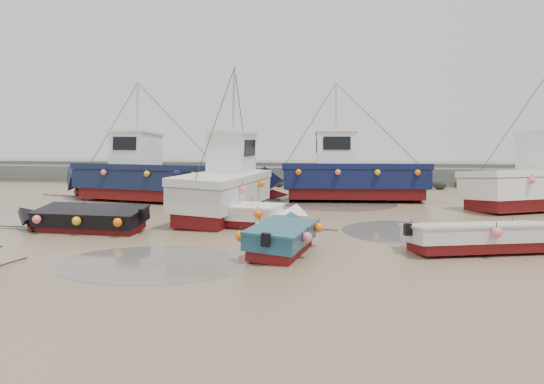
{
  "coord_description": "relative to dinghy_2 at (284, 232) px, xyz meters",
  "views": [
    {
      "loc": [
        3.58,
        -15.52,
        3.38
      ],
      "look_at": [
        0.94,
        3.11,
        1.4
      ],
      "focal_mm": 35.0,
      "sensor_mm": 36.0,
      "label": 1
    }
  ],
  "objects": [
    {
      "name": "cabin_boat_1",
      "position": [
        -3.18,
        6.46,
        0.8
      ],
      "size": [
        3.3,
        9.73,
        6.22
      ],
      "rotation": [
        0.0,
        0.0,
        -0.12
      ],
      "color": "maroon",
      "rests_on": "ground"
    },
    {
      "name": "puddle_b",
      "position": [
        3.67,
        3.84,
        -0.56
      ],
      "size": [
        4.05,
        4.05,
        0.01
      ],
      "primitive_type": "cylinder",
      "color": "#60574E",
      "rests_on": "ground"
    },
    {
      "name": "person",
      "position": [
        -5.87,
        7.83,
        -0.56
      ],
      "size": [
        0.81,
        0.71,
        1.86
      ],
      "primitive_type": "imported",
      "rotation": [
        0.0,
        0.0,
        3.63
      ],
      "color": "#181D35",
      "rests_on": "ground"
    },
    {
      "name": "puddle_c",
      "position": [
        -10.21,
        3.56,
        -0.56
      ],
      "size": [
        3.65,
        3.65,
        0.01
      ],
      "primitive_type": "cylinder",
      "color": "#60574E",
      "rests_on": "ground"
    },
    {
      "name": "puddle_a",
      "position": [
        -3.3,
        -1.99,
        -0.56
      ],
      "size": [
        5.3,
        5.3,
        0.01
      ],
      "primitive_type": "cylinder",
      "color": "#60574E",
      "rests_on": "ground"
    },
    {
      "name": "dinghy_2",
      "position": [
        0.0,
        0.0,
        0.0
      ],
      "size": [
        2.29,
        5.38,
        1.43
      ],
      "rotation": [
        0.0,
        0.0,
        -0.15
      ],
      "color": "maroon",
      "rests_on": "ground"
    },
    {
      "name": "seawall",
      "position": [
        -1.73,
        22.22,
        0.07
      ],
      "size": [
        60.0,
        4.92,
        1.5
      ],
      "color": "#61615C",
      "rests_on": "ground"
    },
    {
      "name": "dinghy_3",
      "position": [
        6.03,
        0.77,
        -0.02
      ],
      "size": [
        6.53,
        2.97,
        1.43
      ],
      "rotation": [
        0.0,
        0.0,
        -1.29
      ],
      "color": "maroon",
      "rests_on": "ground"
    },
    {
      "name": "ground",
      "position": [
        -1.77,
        0.23,
        -0.56
      ],
      "size": [
        120.0,
        120.0,
        0.0
      ],
      "primitive_type": "plane",
      "color": "#907356",
      "rests_on": "ground"
    },
    {
      "name": "puddle_d",
      "position": [
        1.46,
        11.38,
        -0.56
      ],
      "size": [
        5.75,
        5.75,
        0.01
      ],
      "primitive_type": "cylinder",
      "color": "#60574E",
      "rests_on": "ground"
    },
    {
      "name": "cabin_boat_0",
      "position": [
        -8.92,
        11.28,
        0.74
      ],
      "size": [
        11.48,
        4.86,
        6.22
      ],
      "rotation": [
        0.0,
        0.0,
        1.36
      ],
      "color": "maroon",
      "rests_on": "ground"
    },
    {
      "name": "cabin_boat_2",
      "position": [
        1.62,
        12.67,
        0.76
      ],
      "size": [
        10.79,
        3.6,
        6.22
      ],
      "rotation": [
        0.0,
        0.0,
        1.65
      ],
      "color": "maroon",
      "rests_on": "ground"
    },
    {
      "name": "dinghy_4",
      "position": [
        -7.57,
        2.36,
        -0.02
      ],
      "size": [
        6.29,
        2.21,
        1.43
      ],
      "rotation": [
        0.0,
        0.0,
        1.5
      ],
      "color": "maroon",
      "rests_on": "ground"
    },
    {
      "name": "dinghy_5",
      "position": [
        -2.22,
        4.16,
        -0.02
      ],
      "size": [
        6.17,
        2.81,
        1.43
      ],
      "rotation": [
        0.0,
        0.0,
        -1.76
      ],
      "color": "maroon",
      "rests_on": "ground"
    }
  ]
}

